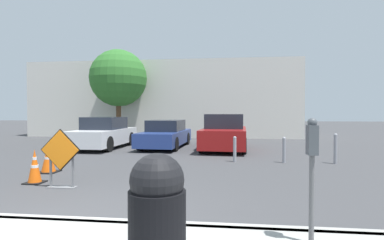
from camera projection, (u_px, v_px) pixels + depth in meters
ground_plane at (179, 148)px, 14.25m from camera, size 96.00×96.00×0.00m
curb_lip at (66, 223)px, 4.32m from camera, size 28.44×0.20×0.14m
road_closed_sign at (61, 156)px, 6.61m from camera, size 0.93×0.20×1.31m
traffic_cone_nearest at (35, 167)px, 7.08m from camera, size 0.41×0.41×0.80m
traffic_cone_second at (48, 158)px, 8.36m from camera, size 0.51×0.51×0.81m
parked_car_nearest at (104, 134)px, 14.21m from camera, size 1.90×4.35×1.47m
parked_car_second at (166, 135)px, 14.52m from camera, size 1.94×4.67×1.32m
parked_car_third at (225, 133)px, 13.68m from camera, size 2.12×4.58×1.61m
trash_bin at (157, 213)px, 2.83m from camera, size 0.55×0.55×1.15m
bollard_nearest at (235, 148)px, 10.17m from camera, size 0.12×0.12×0.88m
bollard_second at (284, 149)px, 9.97m from camera, size 0.12×0.12×0.87m
bollard_third at (335, 148)px, 9.78m from camera, size 0.12×0.12×1.00m
parking_meter at (312, 158)px, 3.47m from camera, size 0.11×0.15×1.47m
building_facade_backdrop at (166, 100)px, 22.46m from camera, size 18.93×5.00×5.24m
street_tree_behind_lot at (118, 78)px, 19.03m from camera, size 3.61×3.61×5.69m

